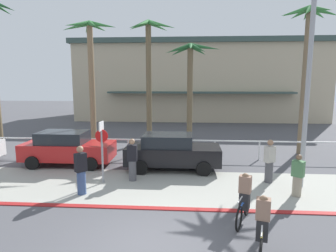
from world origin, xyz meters
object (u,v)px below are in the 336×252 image
object	(u,v)px
pedestrian_2	(298,177)
pedestrian_1	(132,161)
pedestrian_0	(81,172)
palm_tree_3	(190,67)
pedestrian_3	(269,163)
streetlight_curb	(311,78)
car_red_1	(67,148)
car_black_2	(172,151)
cyclist_blue_1	(244,199)
cyclist_yellow_0	(262,227)
palm_tree_4	(308,43)
palm_tree_1	(90,56)
palm_tree_2	(149,53)
stop_sign_bike_lane	(102,143)

from	to	relation	value
pedestrian_2	pedestrian_1	bearing A→B (deg)	168.90
pedestrian_0	pedestrian_2	bearing A→B (deg)	2.65
palm_tree_3	pedestrian_3	distance (m)	8.75
streetlight_curb	car_red_1	world-z (taller)	streetlight_curb
car_black_2	cyclist_blue_1	size ratio (longest dim) A/B	2.59
pedestrian_3	streetlight_curb	bearing A→B (deg)	-28.68
cyclist_yellow_0	pedestrian_0	distance (m)	6.63
palm_tree_4	pedestrian_2	distance (m)	8.80
pedestrian_2	car_black_2	bearing A→B (deg)	148.10
palm_tree_1	palm_tree_4	size ratio (longest dim) A/B	0.96
palm_tree_2	pedestrian_2	size ratio (longest dim) A/B	5.10
car_red_1	palm_tree_4	bearing A→B (deg)	13.98
pedestrian_1	palm_tree_2	bearing A→B (deg)	92.09
palm_tree_4	pedestrian_2	world-z (taller)	palm_tree_4
palm_tree_2	car_red_1	xyz separation A→B (m)	(-3.38, -5.66, -5.05)
stop_sign_bike_lane	cyclist_yellow_0	distance (m)	7.05
palm_tree_1	car_black_2	bearing A→B (deg)	-42.05
palm_tree_4	cyclist_blue_1	xyz separation A→B (m)	(-4.74, -8.43, -5.51)
palm_tree_3	cyclist_yellow_0	world-z (taller)	palm_tree_3
streetlight_curb	pedestrian_2	xyz separation A→B (m)	(-0.52, -0.78, -3.56)
palm_tree_2	palm_tree_3	bearing A→B (deg)	-12.59
palm_tree_1	cyclist_blue_1	distance (m)	13.46
pedestrian_3	car_black_2	bearing A→B (deg)	159.39
cyclist_blue_1	pedestrian_2	xyz separation A→B (m)	(2.27, 2.01, 0.03)
palm_tree_3	car_red_1	size ratio (longest dim) A/B	1.47
palm_tree_4	car_red_1	distance (m)	13.86
pedestrian_1	pedestrian_3	world-z (taller)	pedestrian_3
streetlight_curb	car_black_2	world-z (taller)	streetlight_curb
pedestrian_0	car_red_1	bearing A→B (deg)	119.17
pedestrian_1	pedestrian_2	xyz separation A→B (m)	(6.28, -1.23, -0.12)
palm_tree_2	cyclist_yellow_0	bearing A→B (deg)	-70.85
pedestrian_1	car_black_2	bearing A→B (deg)	47.91
cyclist_yellow_0	pedestrian_2	bearing A→B (deg)	59.80
palm_tree_3	pedestrian_1	bearing A→B (deg)	-108.45
palm_tree_3	car_black_2	xyz separation A→B (m)	(-0.84, -5.45, -4.12)
car_black_2	stop_sign_bike_lane	bearing A→B (deg)	-142.47
car_red_1	streetlight_curb	bearing A→B (deg)	-13.74
car_black_2	cyclist_yellow_0	bearing A→B (deg)	-68.79
car_red_1	cyclist_yellow_0	bearing A→B (deg)	-42.07
car_red_1	cyclist_yellow_0	distance (m)	10.50
palm_tree_3	palm_tree_4	world-z (taller)	palm_tree_4
pedestrian_3	stop_sign_bike_lane	bearing A→B (deg)	-175.48
car_red_1	cyclist_yellow_0	size ratio (longest dim) A/B	2.49
stop_sign_bike_lane	pedestrian_2	world-z (taller)	stop_sign_bike_lane
cyclist_yellow_0	palm_tree_2	bearing A→B (deg)	109.15
palm_tree_3	car_red_1	bearing A→B (deg)	-140.09
stop_sign_bike_lane	pedestrian_2	size ratio (longest dim) A/B	1.62
stop_sign_bike_lane	pedestrian_0	world-z (taller)	stop_sign_bike_lane
cyclist_blue_1	cyclist_yellow_0	bearing A→B (deg)	-86.09
cyclist_blue_1	streetlight_curb	bearing A→B (deg)	44.95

